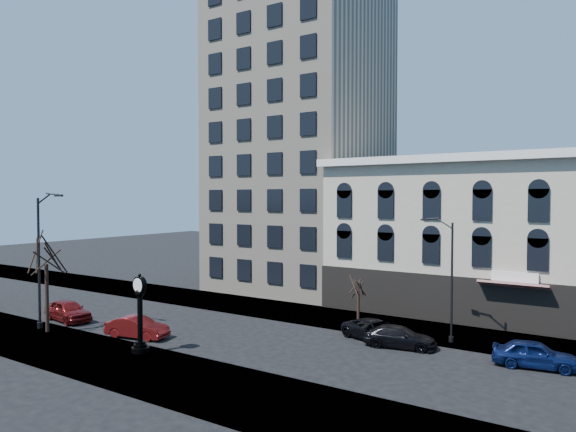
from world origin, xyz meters
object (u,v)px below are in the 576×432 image
Objects in this scene: street_lamp_near at (46,224)px; car_near_a at (68,310)px; street_clock at (140,317)px; car_near_b at (137,327)px.

street_lamp_near is 2.10× the size of car_near_a.
street_clock reaches higher than car_near_a.
car_near_a is at bearing 108.19° from street_lamp_near.
car_near_a is at bearing 171.73° from street_clock.
street_clock is 0.48× the size of street_lamp_near.
street_lamp_near is (-9.59, 0.08, 5.21)m from street_clock.
car_near_a is 8.12m from car_near_b.
street_clock is at bearing -95.68° from car_near_a.
car_near_b is at bearing -84.71° from car_near_a.
car_near_b is (8.12, -0.34, -0.09)m from car_near_a.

